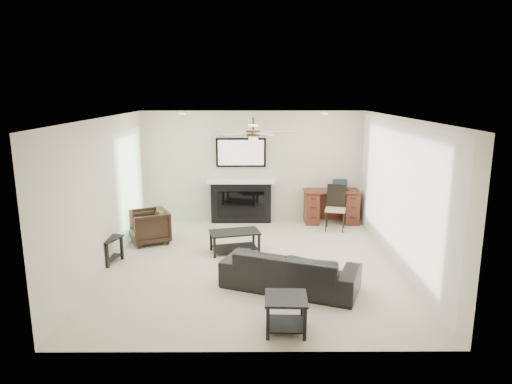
# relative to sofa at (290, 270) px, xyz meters

# --- Properties ---
(room_shell) EXTENTS (5.50, 5.54, 2.52)m
(room_shell) POSITION_rel_sofa_xyz_m (-0.37, 1.10, 1.39)
(room_shell) COLOR beige
(room_shell) RESTS_ON ground
(sofa) EXTENTS (2.18, 1.48, 0.59)m
(sofa) POSITION_rel_sofa_xyz_m (0.00, 0.00, 0.00)
(sofa) COLOR black
(sofa) RESTS_ON ground
(armchair) EXTENTS (0.95, 0.94, 0.65)m
(armchair) POSITION_rel_sofa_xyz_m (-2.60, 2.15, 0.03)
(armchair) COLOR black
(armchair) RESTS_ON ground
(coffee_table) EXTENTS (0.99, 0.70, 0.40)m
(coffee_table) POSITION_rel_sofa_xyz_m (-0.90, 1.60, -0.10)
(coffee_table) COLOR black
(coffee_table) RESTS_ON ground
(end_table_near) EXTENTS (0.54, 0.54, 0.45)m
(end_table_near) POSITION_rel_sofa_xyz_m (-0.15, -1.25, -0.07)
(end_table_near) COLOR black
(end_table_near) RESTS_ON ground
(end_table_left) EXTENTS (0.63, 0.63, 0.45)m
(end_table_left) POSITION_rel_sofa_xyz_m (-3.15, 1.10, -0.07)
(end_table_left) COLOR black
(end_table_left) RESTS_ON ground
(fireplace_unit) EXTENTS (1.52, 0.34, 1.91)m
(fireplace_unit) POSITION_rel_sofa_xyz_m (-0.83, 3.61, 0.66)
(fireplace_unit) COLOR black
(fireplace_unit) RESTS_ON ground
(desk) EXTENTS (1.22, 0.56, 0.76)m
(desk) POSITION_rel_sofa_xyz_m (1.20, 3.52, 0.08)
(desk) COLOR #3C1C0F
(desk) RESTS_ON ground
(desk_chair) EXTENTS (0.51, 0.52, 0.97)m
(desk_chair) POSITION_rel_sofa_xyz_m (1.20, 2.97, 0.19)
(desk_chair) COLOR black
(desk_chair) RESTS_ON ground
(laptop) EXTENTS (0.33, 0.24, 0.23)m
(laptop) POSITION_rel_sofa_xyz_m (1.40, 3.50, 0.58)
(laptop) COLOR black
(laptop) RESTS_ON desk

